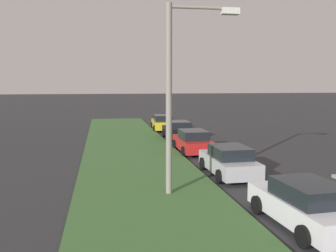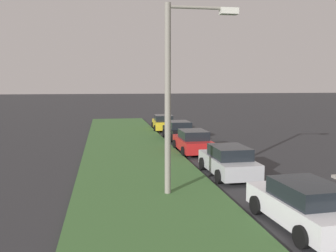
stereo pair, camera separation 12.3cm
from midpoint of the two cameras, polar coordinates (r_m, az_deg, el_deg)
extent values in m
cube|color=#3D6633|center=(16.24, -3.74, -9.15)|extent=(60.00, 6.00, 0.12)
cube|color=silver|center=(12.52, 20.14, -11.97)|extent=(4.39, 2.04, 0.70)
cube|color=black|center=(12.18, 20.79, -9.44)|extent=(2.29, 1.72, 0.55)
cylinder|color=black|center=(13.26, 13.48, -11.82)|extent=(0.65, 0.26, 0.64)
cylinder|color=black|center=(14.14, 20.12, -10.87)|extent=(0.65, 0.26, 0.64)
cylinder|color=black|center=(11.08, 20.07, -15.83)|extent=(0.65, 0.26, 0.64)
cube|color=#B2B5BA|center=(18.23, 9.17, -5.81)|extent=(4.31, 1.83, 0.70)
cube|color=black|center=(17.92, 9.42, -3.99)|extent=(2.21, 1.61, 0.55)
cylinder|color=black|center=(19.27, 5.26, -5.83)|extent=(0.64, 0.22, 0.64)
cylinder|color=black|center=(19.83, 10.29, -5.56)|extent=(0.64, 0.22, 0.64)
cylinder|color=black|center=(16.76, 7.81, -7.77)|extent=(0.64, 0.22, 0.64)
cylinder|color=black|center=(17.40, 13.48, -7.36)|extent=(0.64, 0.22, 0.64)
cube|color=red|center=(23.94, 3.68, -2.75)|extent=(4.30, 1.81, 0.70)
cube|color=black|center=(23.66, 3.81, -1.33)|extent=(2.20, 1.61, 0.55)
cylinder|color=black|center=(25.09, 0.92, -2.88)|extent=(0.64, 0.22, 0.64)
cylinder|color=black|center=(25.50, 4.90, -2.75)|extent=(0.64, 0.22, 0.64)
cylinder|color=black|center=(22.49, 2.28, -4.00)|extent=(0.64, 0.22, 0.64)
cylinder|color=black|center=(22.95, 6.68, -3.82)|extent=(0.64, 0.22, 0.64)
cube|color=black|center=(29.49, 1.44, -0.95)|extent=(4.34, 1.89, 0.70)
cube|color=black|center=(29.22, 1.53, 0.21)|extent=(2.23, 1.65, 0.55)
cylinder|color=black|center=(30.65, -0.77, -1.13)|extent=(0.64, 0.23, 0.64)
cylinder|color=black|center=(31.04, 2.50, -1.04)|extent=(0.64, 0.23, 0.64)
cylinder|color=black|center=(28.03, 0.27, -1.86)|extent=(0.64, 0.23, 0.64)
cylinder|color=black|center=(28.45, 3.82, -1.75)|extent=(0.64, 0.23, 0.64)
cube|color=gold|center=(35.11, -0.94, 0.28)|extent=(4.39, 2.02, 0.70)
cube|color=black|center=(34.85, -0.91, 1.26)|extent=(2.28, 1.71, 0.55)
cylinder|color=black|center=(36.39, -2.59, 0.10)|extent=(0.65, 0.25, 0.64)
cylinder|color=black|center=(36.58, 0.22, 0.14)|extent=(0.65, 0.25, 0.64)
cylinder|color=black|center=(33.72, -2.21, -0.42)|extent=(0.65, 0.25, 0.64)
cylinder|color=black|center=(33.93, 0.82, -0.37)|extent=(0.65, 0.25, 0.64)
cylinder|color=gray|center=(14.29, -0.11, 3.73)|extent=(0.24, 0.24, 7.50)
cylinder|color=gray|center=(14.78, 4.72, 17.83)|extent=(0.17, 2.40, 0.12)
cube|color=silver|center=(15.09, 9.35, 17.15)|extent=(0.37, 0.71, 0.24)
camera|label=1|loc=(0.06, -90.15, -0.02)|focal=39.30mm
camera|label=2|loc=(0.06, 89.85, 0.02)|focal=39.30mm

